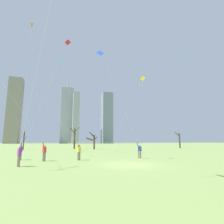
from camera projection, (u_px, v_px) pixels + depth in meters
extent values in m
plane|color=#7A934C|center=(130.00, 165.00, 15.18)|extent=(400.00, 400.00, 0.00)
cylinder|color=#726656|center=(80.00, 156.00, 18.79)|extent=(0.14, 0.14, 0.85)
cylinder|color=#726656|center=(78.00, 156.00, 18.62)|extent=(0.14, 0.14, 0.85)
cube|color=yellow|center=(79.00, 149.00, 18.82)|extent=(0.39, 0.36, 0.54)
sphere|color=brown|center=(79.00, 146.00, 18.88)|extent=(0.22, 0.22, 0.22)
cylinder|color=yellow|center=(81.00, 150.00, 18.97)|extent=(0.09, 0.09, 0.55)
cylinder|color=yellow|center=(78.00, 145.00, 18.74)|extent=(0.22, 0.19, 0.56)
cylinder|color=silver|center=(28.00, 82.00, 16.09)|extent=(9.56, 5.01, 10.83)
cylinder|color=#726656|center=(18.00, 161.00, 13.98)|extent=(0.14, 0.14, 0.85)
cylinder|color=#726656|center=(19.00, 161.00, 13.83)|extent=(0.14, 0.14, 0.85)
cube|color=purple|center=(19.00, 152.00, 14.02)|extent=(0.35, 0.39, 0.54)
sphere|color=tan|center=(20.00, 147.00, 14.08)|extent=(0.22, 0.22, 0.22)
cylinder|color=purple|center=(18.00, 152.00, 14.16)|extent=(0.09, 0.09, 0.55)
cylinder|color=purple|center=(21.00, 146.00, 13.95)|extent=(0.18, 0.22, 0.56)
cylinder|color=silver|center=(39.00, 59.00, 11.90)|extent=(2.87, 7.04, 11.18)
cylinder|color=#726656|center=(140.00, 155.00, 20.69)|extent=(0.14, 0.14, 0.85)
cylinder|color=#726656|center=(139.00, 155.00, 20.66)|extent=(0.14, 0.14, 0.85)
cube|color=#2D4CA5|center=(139.00, 149.00, 20.79)|extent=(0.36, 0.24, 0.54)
sphere|color=tan|center=(139.00, 145.00, 20.86)|extent=(0.22, 0.22, 0.22)
cylinder|color=#2D4CA5|center=(141.00, 149.00, 20.81)|extent=(0.09, 0.09, 0.55)
cylinder|color=#2D4CA5|center=(138.00, 144.00, 20.84)|extent=(0.21, 0.11, 0.56)
cube|color=blue|center=(100.00, 53.00, 20.49)|extent=(0.89, 0.38, 0.84)
cylinder|color=black|center=(100.00, 53.00, 20.49)|extent=(0.08, 0.32, 0.52)
cylinder|color=silver|center=(119.00, 98.00, 20.68)|extent=(4.76, 0.93, 10.20)
cylinder|color=#726656|center=(45.00, 157.00, 17.95)|extent=(0.14, 0.14, 0.85)
cylinder|color=#726656|center=(43.00, 157.00, 17.75)|extent=(0.14, 0.14, 0.85)
cube|color=red|center=(44.00, 150.00, 17.96)|extent=(0.37, 0.39, 0.54)
sphere|color=tan|center=(45.00, 146.00, 18.02)|extent=(0.22, 0.22, 0.22)
cylinder|color=red|center=(46.00, 150.00, 18.15)|extent=(0.09, 0.09, 0.55)
cylinder|color=red|center=(43.00, 145.00, 17.85)|extent=(0.20, 0.21, 0.56)
cylinder|color=silver|center=(14.00, 100.00, 15.09)|extent=(4.50, 5.94, 7.19)
cylinder|color=gray|center=(21.00, 156.00, 18.96)|extent=(0.14, 0.14, 0.85)
cylinder|color=gray|center=(20.00, 156.00, 18.74)|extent=(0.14, 0.14, 0.85)
cube|color=#2D4CA5|center=(21.00, 149.00, 18.96)|extent=(0.26, 0.37, 0.54)
sphere|color=beige|center=(21.00, 146.00, 19.02)|extent=(0.22, 0.22, 0.22)
cylinder|color=#2D4CA5|center=(22.00, 149.00, 19.16)|extent=(0.09, 0.09, 0.55)
cylinder|color=#2D4CA5|center=(20.00, 150.00, 18.75)|extent=(0.09, 0.09, 0.55)
cube|color=teal|center=(61.00, 59.00, 32.50)|extent=(0.78, 0.29, 0.75)
cylinder|color=black|center=(61.00, 59.00, 32.50)|extent=(0.06, 0.25, 0.47)
cylinder|color=silver|center=(71.00, 105.00, 32.06)|extent=(4.39, 0.81, 16.72)
cylinder|color=#3F3833|center=(82.00, 152.00, 31.63)|extent=(0.10, 0.10, 0.08)
cube|color=orange|center=(32.00, 25.00, 36.22)|extent=(0.23, 1.14, 1.14)
cylinder|color=black|center=(32.00, 25.00, 36.22)|extent=(0.16, 0.02, 0.75)
cylinder|color=orange|center=(31.00, 30.00, 36.00)|extent=(0.02, 0.02, 1.59)
cylinder|color=silver|center=(26.00, 83.00, 33.12)|extent=(0.07, 2.15, 25.39)
cylinder|color=#3F3833|center=(18.00, 153.00, 30.03)|extent=(0.10, 0.10, 0.08)
cube|color=yellow|center=(143.00, 78.00, 39.43)|extent=(0.93, 0.71, 1.12)
cylinder|color=black|center=(143.00, 78.00, 39.43)|extent=(0.11, 0.22, 0.73)
cylinder|color=yellow|center=(143.00, 84.00, 39.36)|extent=(0.02, 0.02, 1.59)
cylinder|color=silver|center=(126.00, 114.00, 38.76)|extent=(7.19, 3.16, 15.71)
cylinder|color=#3F3833|center=(108.00, 150.00, 38.10)|extent=(0.10, 0.10, 0.08)
cube|color=red|center=(68.00, 42.00, 30.28)|extent=(1.05, 0.21, 1.03)
cylinder|color=black|center=(68.00, 42.00, 30.28)|extent=(0.07, 0.20, 0.67)
cylinder|color=silver|center=(46.00, 93.00, 27.24)|extent=(5.69, 1.73, 18.61)
cylinder|color=#3F3833|center=(20.00, 156.00, 24.20)|extent=(0.10, 0.10, 0.08)
cylinder|color=#423326|center=(74.00, 139.00, 46.40)|extent=(0.38, 0.38, 5.28)
cylinder|color=#423326|center=(72.00, 131.00, 46.06)|extent=(1.47, 1.29, 1.39)
cylinder|color=#423326|center=(77.00, 129.00, 46.22)|extent=(1.30, 1.64, 1.17)
cylinder|color=#423326|center=(75.00, 131.00, 45.75)|extent=(0.18, 2.09, 0.98)
cylinder|color=#4C3828|center=(94.00, 142.00, 44.37)|extent=(0.42, 0.42, 3.51)
cylinder|color=#4C3828|center=(96.00, 138.00, 44.64)|extent=(0.93, 0.23, 0.91)
cylinder|color=#4C3828|center=(93.00, 136.00, 44.62)|extent=(1.03, 0.41, 0.98)
cylinder|color=#4C3828|center=(90.00, 140.00, 44.46)|extent=(2.06, 0.67, 0.79)
cylinder|color=#4C3828|center=(90.00, 139.00, 44.40)|extent=(2.03, 0.47, 0.78)
cylinder|color=#4C3828|center=(92.00, 134.00, 44.44)|extent=(1.46, 0.39, 1.22)
cylinder|color=#423326|center=(24.00, 141.00, 41.09)|extent=(0.25, 0.25, 4.19)
cylinder|color=#423326|center=(23.00, 134.00, 41.95)|extent=(0.95, 1.57, 1.06)
cylinder|color=#423326|center=(24.00, 137.00, 41.71)|extent=(0.21, 1.04, 0.74)
cylinder|color=#423326|center=(25.00, 139.00, 40.79)|extent=(0.83, 1.06, 1.06)
cylinder|color=#423326|center=(22.00, 136.00, 41.74)|extent=(1.42, 1.43, 0.61)
cylinder|color=#423326|center=(180.00, 141.00, 51.76)|extent=(0.42, 0.42, 4.21)
cylinder|color=#423326|center=(179.00, 134.00, 52.45)|extent=(0.47, 0.81, 0.77)
cylinder|color=#423326|center=(178.00, 134.00, 52.56)|extent=(0.43, 1.20, 0.96)
cylinder|color=#423326|center=(178.00, 134.00, 52.60)|extent=(0.15, 1.19, 0.64)
cylinder|color=#423326|center=(177.00, 134.00, 52.04)|extent=(1.44, 0.50, 1.24)
cube|color=#9EA3AD|center=(76.00, 118.00, 152.65)|extent=(5.36, 10.11, 43.88)
cube|color=gray|center=(14.00, 110.00, 147.67)|extent=(10.23, 9.61, 54.98)
cube|color=#9EA3AD|center=(67.00, 115.00, 166.81)|extent=(11.00, 9.81, 51.94)
cylinder|color=#99999E|center=(68.00, 84.00, 171.79)|extent=(0.80, 0.80, 9.24)
cube|color=gray|center=(107.00, 118.00, 173.23)|extent=(9.86, 11.27, 49.00)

